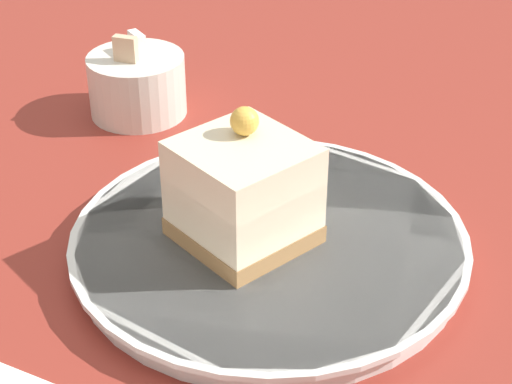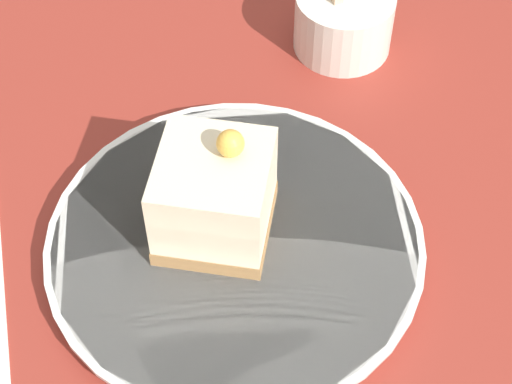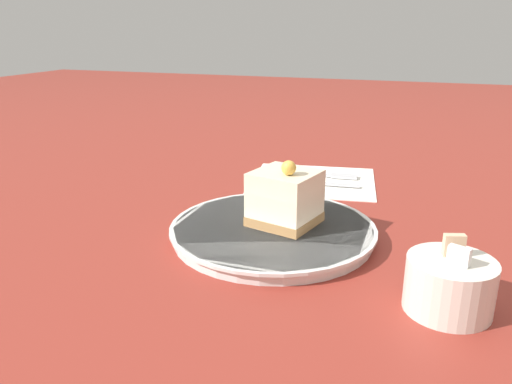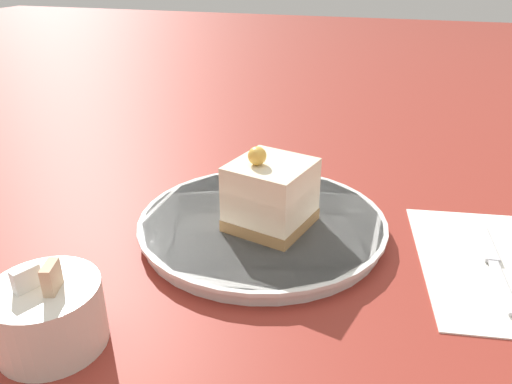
% 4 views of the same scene
% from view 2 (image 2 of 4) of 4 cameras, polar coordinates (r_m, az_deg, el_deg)
% --- Properties ---
extents(ground_plane, '(4.00, 4.00, 0.00)m').
position_cam_2_polar(ground_plane, '(0.62, -1.46, -3.21)').
color(ground_plane, maroon).
extents(plate, '(0.27, 0.27, 0.02)m').
position_cam_2_polar(plate, '(0.61, -1.87, -3.63)').
color(plate, silver).
rests_on(plate, ground_plane).
extents(cake_slice, '(0.09, 0.09, 0.09)m').
position_cam_2_polar(cake_slice, '(0.58, -2.79, -0.16)').
color(cake_slice, olive).
rests_on(cake_slice, plate).
extents(sugar_bowl, '(0.08, 0.08, 0.08)m').
position_cam_2_polar(sugar_bowl, '(0.75, 5.86, 11.28)').
color(sugar_bowl, silver).
rests_on(sugar_bowl, ground_plane).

